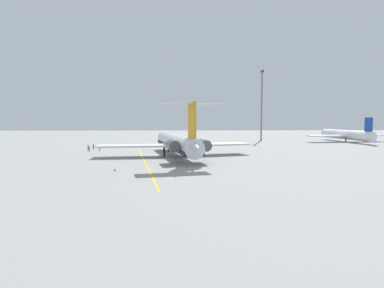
{
  "coord_description": "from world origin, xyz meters",
  "views": [
    {
      "loc": [
        88.1,
        6.66,
        9.82
      ],
      "look_at": [
        1.81,
        10.02,
        3.07
      ],
      "focal_mm": 31.65,
      "sensor_mm": 36.0,
      "label": 1
    }
  ],
  "objects_px": {
    "safety_cone_nose": "(115,169)",
    "light_mast": "(262,103)",
    "ground_crew_near_nose": "(100,147)",
    "ground_crew_near_tail": "(88,147)",
    "main_jetliner": "(177,142)",
    "airliner_far_left": "(345,135)",
    "ground_crew_portside": "(93,146)",
    "ground_crew_starboard": "(89,148)"
  },
  "relations": [
    {
      "from": "safety_cone_nose",
      "to": "light_mast",
      "type": "bearing_deg",
      "value": 149.82
    },
    {
      "from": "ground_crew_near_nose",
      "to": "ground_crew_near_tail",
      "type": "bearing_deg",
      "value": -127.52
    },
    {
      "from": "main_jetliner",
      "to": "ground_crew_near_tail",
      "type": "distance_m",
      "value": 31.78
    },
    {
      "from": "main_jetliner",
      "to": "airliner_far_left",
      "type": "height_order",
      "value": "main_jetliner"
    },
    {
      "from": "ground_crew_portside",
      "to": "safety_cone_nose",
      "type": "xyz_separation_m",
      "value": [
        42.85,
        14.58,
        -0.82
      ]
    },
    {
      "from": "ground_crew_portside",
      "to": "light_mast",
      "type": "distance_m",
      "value": 73.9
    },
    {
      "from": "light_mast",
      "to": "ground_crew_near_tail",
      "type": "bearing_deg",
      "value": -56.58
    },
    {
      "from": "airliner_far_left",
      "to": "ground_crew_portside",
      "type": "xyz_separation_m",
      "value": [
        30.36,
        -94.21,
        -1.82
      ]
    },
    {
      "from": "ground_crew_near_tail",
      "to": "light_mast",
      "type": "height_order",
      "value": "light_mast"
    },
    {
      "from": "main_jetliner",
      "to": "light_mast",
      "type": "height_order",
      "value": "light_mast"
    },
    {
      "from": "airliner_far_left",
      "to": "ground_crew_near_tail",
      "type": "distance_m",
      "value": 100.79
    },
    {
      "from": "airliner_far_left",
      "to": "light_mast",
      "type": "distance_m",
      "value": 35.98
    },
    {
      "from": "airliner_far_left",
      "to": "light_mast",
      "type": "xyz_separation_m",
      "value": [
        -7.62,
        -32.61,
        13.15
      ]
    },
    {
      "from": "airliner_far_left",
      "to": "ground_crew_portside",
      "type": "distance_m",
      "value": 99.0
    },
    {
      "from": "main_jetliner",
      "to": "ground_crew_starboard",
      "type": "relative_size",
      "value": 26.41
    },
    {
      "from": "ground_crew_near_nose",
      "to": "light_mast",
      "type": "distance_m",
      "value": 74.17
    },
    {
      "from": "airliner_far_left",
      "to": "ground_crew_portside",
      "type": "height_order",
      "value": "airliner_far_left"
    },
    {
      "from": "ground_crew_near_tail",
      "to": "ground_crew_portside",
      "type": "height_order",
      "value": "ground_crew_near_tail"
    },
    {
      "from": "ground_crew_portside",
      "to": "safety_cone_nose",
      "type": "bearing_deg",
      "value": 47.19
    },
    {
      "from": "airliner_far_left",
      "to": "safety_cone_nose",
      "type": "xyz_separation_m",
      "value": [
        73.21,
        -79.63,
        -2.64
      ]
    },
    {
      "from": "ground_crew_portside",
      "to": "ground_crew_starboard",
      "type": "distance_m",
      "value": 7.14
    },
    {
      "from": "ground_crew_near_tail",
      "to": "safety_cone_nose",
      "type": "relative_size",
      "value": 3.31
    },
    {
      "from": "ground_crew_starboard",
      "to": "light_mast",
      "type": "distance_m",
      "value": 77.37
    },
    {
      "from": "main_jetliner",
      "to": "ground_crew_near_tail",
      "type": "bearing_deg",
      "value": 46.59
    },
    {
      "from": "ground_crew_near_tail",
      "to": "ground_crew_starboard",
      "type": "xyz_separation_m",
      "value": [
        3.92,
        1.36,
        -0.08
      ]
    },
    {
      "from": "safety_cone_nose",
      "to": "light_mast",
      "type": "relative_size",
      "value": 0.02
    },
    {
      "from": "ground_crew_starboard",
      "to": "airliner_far_left",
      "type": "bearing_deg",
      "value": 147.72
    },
    {
      "from": "safety_cone_nose",
      "to": "main_jetliner",
      "type": "bearing_deg",
      "value": 153.36
    },
    {
      "from": "light_mast",
      "to": "safety_cone_nose",
      "type": "bearing_deg",
      "value": -30.18
    },
    {
      "from": "main_jetliner",
      "to": "ground_crew_portside",
      "type": "distance_m",
      "value": 32.95
    },
    {
      "from": "ground_crew_starboard",
      "to": "main_jetliner",
      "type": "bearing_deg",
      "value": 98.97
    },
    {
      "from": "airliner_far_left",
      "to": "ground_crew_near_tail",
      "type": "bearing_deg",
      "value": 102.5
    },
    {
      "from": "ground_crew_near_nose",
      "to": "ground_crew_portside",
      "type": "xyz_separation_m",
      "value": [
        -5.11,
        -3.12,
        0.03
      ]
    },
    {
      "from": "ground_crew_near_nose",
      "to": "ground_crew_starboard",
      "type": "xyz_separation_m",
      "value": [
        2.01,
        -2.57,
        0.01
      ]
    },
    {
      "from": "ground_crew_starboard",
      "to": "ground_crew_near_nose",
      "type": "bearing_deg",
      "value": 164.0
    },
    {
      "from": "main_jetliner",
      "to": "safety_cone_nose",
      "type": "xyz_separation_m",
      "value": [
        22.79,
        -11.43,
        -3.29
      ]
    },
    {
      "from": "ground_crew_portside",
      "to": "safety_cone_nose",
      "type": "distance_m",
      "value": 45.27
    },
    {
      "from": "ground_crew_near_tail",
      "to": "ground_crew_portside",
      "type": "xyz_separation_m",
      "value": [
        -3.2,
        0.81,
        -0.06
      ]
    },
    {
      "from": "airliner_far_left",
      "to": "ground_crew_starboard",
      "type": "relative_size",
      "value": 19.6
    },
    {
      "from": "ground_crew_near_nose",
      "to": "safety_cone_nose",
      "type": "xyz_separation_m",
      "value": [
        37.74,
        11.47,
        -0.79
      ]
    },
    {
      "from": "main_jetliner",
      "to": "ground_crew_portside",
      "type": "xyz_separation_m",
      "value": [
        -20.06,
        -26.02,
        -2.47
      ]
    },
    {
      "from": "ground_crew_portside",
      "to": "main_jetliner",
      "type": "bearing_deg",
      "value": 80.75
    }
  ]
}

